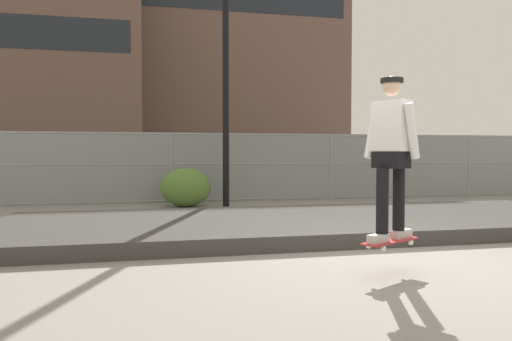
{
  "coord_description": "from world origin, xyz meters",
  "views": [
    {
      "loc": [
        -2.91,
        -5.18,
        1.31
      ],
      "look_at": [
        -0.82,
        3.94,
        0.97
      ],
      "focal_mm": 34.21,
      "sensor_mm": 36.0,
      "label": 1
    }
  ],
  "objects_px": {
    "parked_car_near": "(118,168)",
    "skateboard": "(390,241)",
    "skater": "(391,147)",
    "street_lamp": "(226,21)",
    "shrub_left": "(186,187)"
  },
  "relations": [
    {
      "from": "street_lamp",
      "to": "shrub_left",
      "type": "bearing_deg",
      "value": 171.77
    },
    {
      "from": "skateboard",
      "to": "skater",
      "type": "bearing_deg",
      "value": -135.0
    },
    {
      "from": "parked_car_near",
      "to": "shrub_left",
      "type": "bearing_deg",
      "value": -65.73
    },
    {
      "from": "street_lamp",
      "to": "parked_car_near",
      "type": "bearing_deg",
      "value": 123.83
    },
    {
      "from": "skater",
      "to": "parked_car_near",
      "type": "relative_size",
      "value": 0.39
    },
    {
      "from": "skater",
      "to": "parked_car_near",
      "type": "distance_m",
      "value": 11.7
    },
    {
      "from": "street_lamp",
      "to": "shrub_left",
      "type": "xyz_separation_m",
      "value": [
        -0.97,
        0.14,
        -4.05
      ]
    },
    {
      "from": "shrub_left",
      "to": "parked_car_near",
      "type": "bearing_deg",
      "value": 114.27
    },
    {
      "from": "street_lamp",
      "to": "parked_car_near",
      "type": "relative_size",
      "value": 1.63
    },
    {
      "from": "skater",
      "to": "street_lamp",
      "type": "xyz_separation_m",
      "value": [
        -0.63,
        7.06,
        3.15
      ]
    },
    {
      "from": "skater",
      "to": "shrub_left",
      "type": "bearing_deg",
      "value": 102.48
    },
    {
      "from": "parked_car_near",
      "to": "skateboard",
      "type": "bearing_deg",
      "value": -73.14
    },
    {
      "from": "skateboard",
      "to": "street_lamp",
      "type": "xyz_separation_m",
      "value": [
        -0.63,
        7.06,
        4.16
      ]
    },
    {
      "from": "skater",
      "to": "shrub_left",
      "type": "relative_size",
      "value": 1.44
    },
    {
      "from": "skateboard",
      "to": "skater",
      "type": "xyz_separation_m",
      "value": [
        -0.0,
        -0.0,
        1.01
      ]
    }
  ]
}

